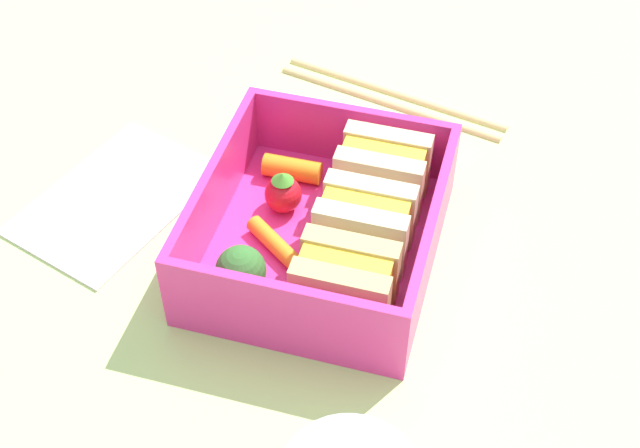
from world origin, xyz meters
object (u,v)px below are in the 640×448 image
sandwich_center_left (365,225)px  carrot_stick_left (275,244)px  carrot_stick_far_left (292,169)px  folded_napkin (115,199)px  strawberry_far_left (283,193)px  broccoli_floret (241,272)px  sandwich_left (383,172)px  chopstick_pair (392,96)px  sandwich_center (345,283)px

sandwich_center_left → carrot_stick_left: size_ratio=1.24×
carrot_stick_far_left → folded_napkin: size_ratio=0.30×
strawberry_far_left → sandwich_center_left: bearing=70.1°
carrot_stick_left → broccoli_floret: bearing=-8.6°
sandwich_left → carrot_stick_left: sandwich_left is taller
sandwich_center_left → folded_napkin: size_ratio=0.43×
broccoli_floret → chopstick_pair: 23.25cm
carrot_stick_left → folded_napkin: size_ratio=0.35×
strawberry_far_left → broccoli_floret: bearing=-0.4°
strawberry_far_left → sandwich_center: bearing=40.4°
broccoli_floret → folded_napkin: size_ratio=0.30×
chopstick_pair → broccoli_floret: bearing=-10.5°
sandwich_center_left → chopstick_pair: (-16.80, -1.86, -3.13)cm
strawberry_far_left → sandwich_left: bearing=114.3°
sandwich_center → carrot_stick_far_left: 11.93cm
chopstick_pair → carrot_stick_far_left: bearing=-20.9°
carrot_stick_far_left → folded_napkin: carrot_stick_far_left is taller
carrot_stick_left → chopstick_pair: carrot_stick_left is taller
carrot_stick_left → chopstick_pair: (-18.36, 3.56, -1.40)cm
sandwich_center → broccoli_floret: size_ratio=1.42×
sandwich_left → chopstick_pair: (-11.92, -1.86, -3.13)cm
sandwich_center → carrot_stick_left: size_ratio=1.24×
sandwich_center → strawberry_far_left: size_ratio=1.89×
sandwich_center → chopstick_pair: size_ratio=0.31×
carrot_stick_far_left → strawberry_far_left: size_ratio=1.30×
broccoli_floret → folded_napkin: bearing=-119.4°
folded_napkin → carrot_stick_left: bearing=79.4°
strawberry_far_left → carrot_stick_left: size_ratio=0.66×
sandwich_center_left → strawberry_far_left: size_ratio=1.89×
strawberry_far_left → folded_napkin: bearing=-83.1°
carrot_stick_left → broccoli_floret: size_ratio=1.14×
sandwich_left → folded_napkin: 18.51cm
sandwich_center → folded_napkin: bearing=-107.6°
sandwich_center → broccoli_floret: (0.94, -6.07, 0.17)cm
carrot_stick_far_left → sandwich_center_left: bearing=50.9°
sandwich_center_left → strawberry_far_left: 6.46cm
sandwich_center → sandwich_center_left: bearing=180.0°
sandwich_left → broccoli_floret: sandwich_left is taller
sandwich_center_left → folded_napkin: (-0.76, -17.75, -3.28)cm
broccoli_floret → sandwich_left: bearing=150.5°
chopstick_pair → folded_napkin: 22.58cm
sandwich_left → sandwich_center: (9.77, 0.00, 0.00)cm
broccoli_floret → folded_napkin: 13.85cm
sandwich_center → carrot_stick_left: 6.59cm
carrot_stick_left → strawberry_far_left: bearing=-170.9°
sandwich_center → broccoli_floret: bearing=-81.2°
sandwich_left → folded_napkin: sandwich_left is taller
sandwich_left → sandwich_center_left: bearing=0.0°
strawberry_far_left → folded_napkin: size_ratio=0.23×
sandwich_left → chopstick_pair: size_ratio=0.31×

